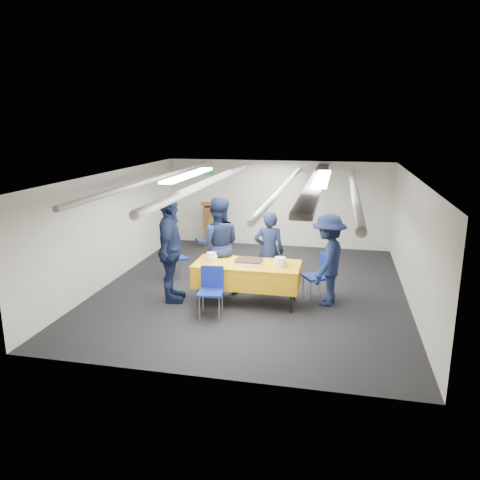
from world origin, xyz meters
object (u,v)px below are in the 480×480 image
(chair_near, at_px, (211,286))
(sailor_d, at_px, (328,260))
(chair_left, at_px, (174,253))
(sailor_c, at_px, (170,250))
(podium, at_px, (215,224))
(sheet_cake, at_px, (249,262))
(sailor_a, at_px, (269,252))
(serving_table, at_px, (247,274))
(sailor_b, at_px, (218,245))
(chair_right, at_px, (320,272))

(chair_near, height_order, sailor_d, sailor_d)
(chair_left, height_order, sailor_c, sailor_c)
(podium, bearing_deg, sailor_d, -49.23)
(sheet_cake, height_order, sailor_a, sailor_a)
(chair_near, xyz_separation_m, sailor_c, (-0.92, 0.51, 0.46))
(podium, bearing_deg, sailor_a, -58.26)
(serving_table, height_order, podium, podium)
(chair_near, xyz_separation_m, sailor_a, (0.79, 1.41, 0.28))
(chair_near, relative_size, sailor_a, 0.54)
(chair_left, bearing_deg, serving_table, -31.88)
(chair_left, bearing_deg, sailor_b, -29.06)
(sheet_cake, height_order, sailor_c, sailor_c)
(serving_table, xyz_separation_m, sailor_c, (-1.41, -0.18, 0.43))
(sheet_cake, distance_m, chair_near, 0.90)
(sailor_d, bearing_deg, sailor_b, -83.03)
(sailor_a, relative_size, sailor_d, 0.95)
(sheet_cake, height_order, sailor_d, sailor_d)
(chair_near, height_order, chair_right, same)
(serving_table, distance_m, chair_right, 1.39)
(sailor_b, distance_m, sailor_d, 2.16)
(sailor_a, xyz_separation_m, sailor_b, (-0.99, -0.20, 0.13))
(podium, relative_size, sailor_d, 0.74)
(chair_near, distance_m, chair_right, 2.15)
(sheet_cake, relative_size, chair_left, 0.57)
(chair_right, height_order, sailor_c, sailor_c)
(chair_left, xyz_separation_m, sailor_d, (3.29, -0.89, 0.32))
(serving_table, relative_size, podium, 1.55)
(serving_table, relative_size, chair_near, 2.23)
(chair_near, bearing_deg, serving_table, 54.90)
(sailor_a, bearing_deg, sailor_d, 153.18)
(podium, height_order, chair_near, podium)
(sheet_cake, xyz_separation_m, chair_near, (-0.53, -0.67, -0.28))
(chair_near, xyz_separation_m, chair_right, (1.79, 1.18, 0.00))
(sailor_b, bearing_deg, chair_left, -41.49)
(chair_right, relative_size, sailor_c, 0.44)
(podium, bearing_deg, chair_left, -94.28)
(podium, bearing_deg, sheet_cake, -66.55)
(sheet_cake, distance_m, sailor_d, 1.44)
(podium, xyz_separation_m, sailor_a, (1.93, -3.13, 0.20))
(chair_right, xyz_separation_m, sailor_c, (-2.72, -0.67, 0.46))
(sailor_a, bearing_deg, podium, -63.62)
(serving_table, distance_m, sheet_cake, 0.26)
(sailor_b, bearing_deg, sailor_a, 179.13)
(sheet_cake, height_order, chair_right, chair_right)
(sheet_cake, height_order, podium, podium)
(podium, xyz_separation_m, sailor_d, (3.09, -3.58, 0.24))
(serving_table, xyz_separation_m, sailor_d, (1.45, 0.26, 0.29))
(sailor_a, xyz_separation_m, sailor_d, (1.15, -0.45, 0.04))
(sailor_a, height_order, sailor_b, sailor_b)
(sheet_cake, height_order, sailor_b, sailor_b)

